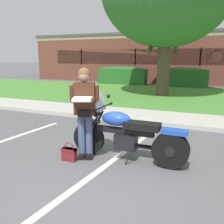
% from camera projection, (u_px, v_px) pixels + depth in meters
% --- Properties ---
extents(ground_plane, '(140.00, 140.00, 0.00)m').
position_uv_depth(ground_plane, '(108.00, 175.00, 4.00)').
color(ground_plane, '#565659').
extents(curb_strip, '(60.00, 0.20, 0.12)m').
position_uv_depth(curb_strip, '(154.00, 123.00, 6.99)').
color(curb_strip, '#B7B2A8').
rests_on(curb_strip, ground).
extents(concrete_walk, '(60.00, 1.50, 0.08)m').
position_uv_depth(concrete_walk, '(161.00, 117.00, 7.75)').
color(concrete_walk, '#B7B2A8').
rests_on(concrete_walk, ground).
extents(grass_lawn, '(60.00, 7.71, 0.06)m').
position_uv_depth(grass_lawn, '(180.00, 96.00, 11.90)').
color(grass_lawn, '#478433').
rests_on(grass_lawn, ground).
extents(stall_stripe_1, '(0.64, 4.38, 0.01)m').
position_uv_depth(stall_stripe_1, '(102.00, 168.00, 4.26)').
color(stall_stripe_1, silver).
rests_on(stall_stripe_1, ground).
extents(motorcycle, '(2.24, 0.82, 1.26)m').
position_uv_depth(motorcycle, '(131.00, 136.00, 4.47)').
color(motorcycle, black).
rests_on(motorcycle, ground).
extents(rider_person, '(0.57, 0.66, 1.70)m').
position_uv_depth(rider_person, '(85.00, 106.00, 4.49)').
color(rider_person, black).
rests_on(rider_person, ground).
extents(handbag, '(0.28, 0.13, 0.36)m').
position_uv_depth(handbag, '(69.00, 153.00, 4.55)').
color(handbag, maroon).
rests_on(handbag, ground).
extents(hedge_left, '(3.38, 0.90, 1.24)m').
position_uv_depth(hedge_left, '(122.00, 75.00, 17.05)').
color(hedge_left, '#286028').
rests_on(hedge_left, ground).
extents(hedge_center_left, '(3.08, 0.90, 1.24)m').
position_uv_depth(hedge_center_left, '(183.00, 77.00, 15.52)').
color(hedge_center_left, '#286028').
rests_on(hedge_center_left, ground).
extents(brick_building, '(26.75, 10.63, 3.66)m').
position_uv_depth(brick_building, '(204.00, 58.00, 20.97)').
color(brick_building, brown).
rests_on(brick_building, ground).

